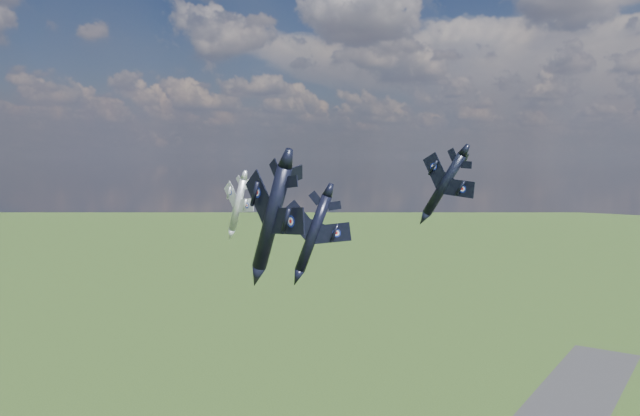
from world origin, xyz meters
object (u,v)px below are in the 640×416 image
Objects in this scene: jet_high_navy at (444,185)px; jet_left_silver at (238,205)px; jet_lead_navy at (313,233)px; jet_right_navy at (272,218)px.

jet_left_silver is (-33.63, -10.49, -3.96)m from jet_high_navy.
jet_right_navy reaches higher than jet_lead_navy.
jet_lead_navy is 26.48m from jet_high_navy.
jet_high_navy reaches higher than jet_right_navy.
jet_high_navy is at bearing 30.46° from jet_left_silver.
jet_left_silver is (-37.75, 38.01, -2.88)m from jet_right_navy.
jet_high_navy is (7.91, 24.61, 5.72)m from jet_lead_navy.
jet_left_silver is (-25.71, 14.12, 1.75)m from jet_lead_navy.
jet_right_navy is 0.90× the size of jet_high_navy.
jet_right_navy is at bearing -82.81° from jet_lead_navy.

